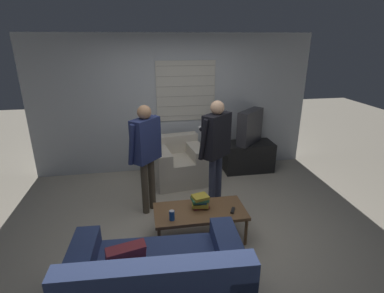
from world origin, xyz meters
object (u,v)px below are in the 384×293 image
Objects in this scene: person_right_standing at (216,142)px; spare_remote at (233,210)px; person_left_standing at (146,147)px; book_stack at (200,201)px; soda_can at (172,215)px; tv at (250,127)px; couch_blue at (157,282)px; coffee_table at (200,213)px; armchair_beige at (178,163)px.

spare_remote is at bearing -127.67° from person_right_standing.
person_left_standing is 1.10m from book_stack.
book_stack is at bearing 29.07° from soda_can.
tv is 5.08× the size of soda_can.
couch_blue reaches higher than book_stack.
coffee_table is at bearing 12.05° from tv.
person_left_standing is (-0.02, 1.77, 0.72)m from couch_blue.
coffee_table is 8.64× the size of spare_remote.
book_stack is at bearing 11.42° from tv.
coffee_table is at bearing -167.63° from spare_remote.
person_right_standing is 12.35× the size of spare_remote.
spare_remote is (0.39, -0.16, -0.08)m from book_stack.
person_left_standing is 6.96× the size of book_stack.
coffee_table is 2.39m from tv.
coffee_table is at bearing -102.41° from book_stack.
soda_can is (0.26, -0.94, -0.55)m from person_left_standing.
armchair_beige reaches higher than coffee_table.
tv is (1.33, 1.92, 0.51)m from coffee_table.
soda_can is (0.23, 0.83, 0.17)m from couch_blue.
person_right_standing is 1.29m from soda_can.
tv is 2.71m from soda_can.
tv is at bearing 50.49° from soda_can.
tv is at bearing -17.35° from person_left_standing.
armchair_beige is 1.29m from person_left_standing.
tv is 2.31m from book_stack.
couch_blue is at bearing -159.85° from person_right_standing.
person_left_standing is at bearing -13.18° from tv.
person_right_standing is at bearing 106.01° from armchair_beige.
person_left_standing reaches higher than spare_remote.
couch_blue is 1.76× the size of armchair_beige.
person_left_standing is at bearing 50.99° from armchair_beige.
soda_can is at bearing -121.99° from person_left_standing.
armchair_beige reaches higher than soda_can.
book_stack is 0.44m from soda_can.
tv is 4.76× the size of spare_remote.
couch_blue is at bearing -105.70° from soda_can.
spare_remote is (-0.93, -2.01, -0.46)m from tv.
person_left_standing is 0.98× the size of person_right_standing.
person_right_standing is 13.18× the size of soda_can.
spare_remote is at bearing 44.41° from couch_blue.
tv is 0.39× the size of person_right_standing.
spare_remote is (0.03, -0.82, -0.63)m from person_right_standing.
coffee_table is at bearing -98.57° from person_left_standing.
armchair_beige is 1.30m from person_right_standing.
armchair_beige is 1.72m from coffee_table.
person_right_standing is (0.43, -0.99, 0.72)m from armchair_beige.
soda_can reaches higher than coffee_table.
coffee_table is 0.42m from soda_can.
soda_can is at bearing 7.33° from tv.
tv is 2.75× the size of book_stack.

